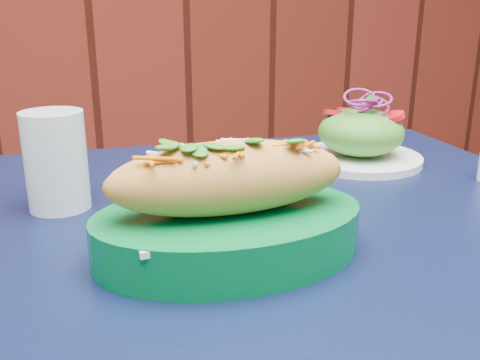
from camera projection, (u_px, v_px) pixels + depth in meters
name	position (u px, v px, depth m)	size (l,w,h in m)	color
cafe_table	(291.00, 289.00, 0.65)	(0.87, 0.87, 0.75)	black
banh_mi_basket	(229.00, 209.00, 0.52)	(0.28, 0.19, 0.12)	#01662D
salad_plate	(360.00, 137.00, 0.84)	(0.20, 0.20, 0.11)	white
water_glass	(56.00, 161.00, 0.64)	(0.07, 0.07, 0.12)	silver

